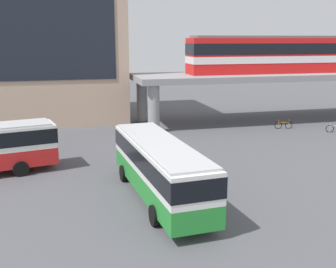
# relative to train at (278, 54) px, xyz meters

# --- Properties ---
(ground_plane) EXTENTS (120.00, 120.00, 0.00)m
(ground_plane) POSITION_rel_train_xyz_m (-17.24, -8.51, -7.01)
(ground_plane) COLOR #515156
(elevated_platform) EXTENTS (29.32, 7.45, 5.04)m
(elevated_platform) POSITION_rel_train_xyz_m (-0.55, -0.00, -2.62)
(elevated_platform) COLOR gray
(elevated_platform) RESTS_ON ground_plane
(train) EXTENTS (19.41, 2.96, 3.84)m
(train) POSITION_rel_train_xyz_m (0.00, 0.00, 0.00)
(train) COLOR red
(train) RESTS_ON elevated_platform
(bus_main) EXTENTS (3.39, 11.20, 3.22)m
(bus_main) POSITION_rel_train_xyz_m (-17.22, -19.17, -5.02)
(bus_main) COLOR #268C33
(bus_main) RESTS_ON ground_plane
(bicycle_silver) EXTENTS (1.67, 0.76, 1.04)m
(bicycle_silver) POSITION_rel_train_xyz_m (2.50, -7.19, -6.65)
(bicycle_silver) COLOR black
(bicycle_silver) RESTS_ON ground_plane
(bicycle_orange) EXTENTS (1.78, 0.32, 1.04)m
(bicycle_orange) POSITION_rel_train_xyz_m (-1.37, -4.47, -6.65)
(bicycle_orange) COLOR black
(bicycle_orange) RESTS_ON ground_plane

